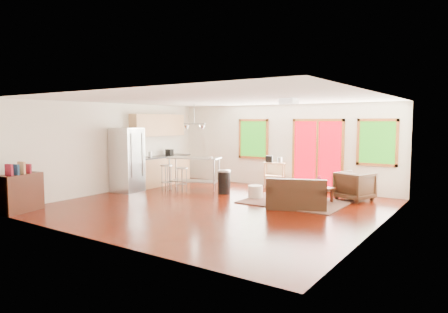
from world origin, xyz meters
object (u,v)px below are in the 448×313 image
Objects in this scene: loveseat at (296,196)px; coffee_table at (314,188)px; refrigerator at (127,160)px; island at (194,167)px; ottoman at (305,189)px; rug at (295,202)px; armchair at (355,185)px; kitchen_cart at (274,166)px.

loveseat is 1.42× the size of coffee_table.
refrigerator is (-5.04, -0.72, 0.65)m from loveseat.
ottoman is at bearing 15.65° from island.
armchair is at bearing 43.07° from rug.
kitchen_cart reaches higher than island.
rug is at bearing 94.55° from loveseat.
island is at bearing -164.35° from ottoman.
armchair is at bearing 13.21° from island.
island is at bearing 32.72° from armchair.
loveseat is at bearing -74.47° from ottoman.
coffee_table is 1.08m from armchair.
coffee_table is 3.72m from island.
armchair is 2.78m from kitchen_cart.
island is 1.68× the size of kitchen_cart.
coffee_table is (0.34, 0.45, 0.32)m from rug.
rug is 1.68m from armchair.
island is (-3.68, -0.41, 0.35)m from coffee_table.
refrigerator is 1.88× the size of kitchen_cart.
loveseat is at bearing -52.38° from kitchen_cart.
kitchen_cart is at bearing 38.77° from refrigerator.
armchair is 4.66m from island.
ottoman is 1.67m from kitchen_cart.
ottoman is (-0.44, 1.59, -0.09)m from loveseat.
armchair is 1.38× the size of ottoman.
coffee_table is 2.28m from kitchen_cart.
island reaches higher than loveseat.
island is (-3.66, 0.69, 0.39)m from loveseat.
refrigerator is at bearing -163.95° from rug.
armchair is at bearing 7.03° from ottoman.
ottoman is 0.32× the size of refrigerator.
ottoman is (-0.46, 0.50, -0.13)m from coffee_table.
armchair is 0.84× the size of kitchen_cart.
armchair is at bearing 37.86° from coffee_table.
island reaches higher than coffee_table.
armchair is 1.34m from ottoman.
coffee_table is 1.12× the size of kitchen_cart.
loveseat is 0.84× the size of refrigerator.
refrigerator reaches higher than island.
loveseat is 1.90× the size of armchair.
island is 2.49m from kitchen_cart.
island is at bearing 40.37° from refrigerator.
refrigerator is 1.12× the size of island.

